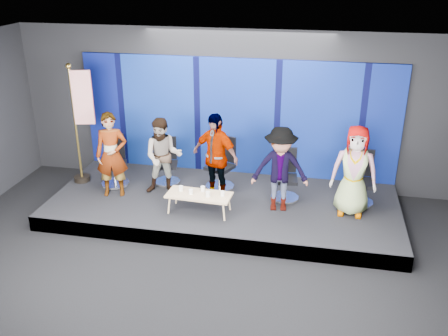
{
  "coord_description": "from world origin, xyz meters",
  "views": [
    {
      "loc": [
        1.81,
        -6.44,
        4.89
      ],
      "look_at": [
        0.02,
        2.4,
        1.03
      ],
      "focal_mm": 40.0,
      "sensor_mm": 36.0,
      "label": 1
    }
  ],
  "objects_px": {
    "chair_e": "(360,186)",
    "mug_e": "(223,194)",
    "panelist_c": "(215,157)",
    "mug_d": "(208,194)",
    "chair_c": "(221,171)",
    "mug_b": "(191,192)",
    "chair_b": "(167,168)",
    "panelist_d": "(280,169)",
    "chair_a": "(115,169)",
    "mug_a": "(181,188)",
    "panelist_e": "(354,171)",
    "mug_c": "(203,189)",
    "coffee_table": "(199,196)",
    "panelist_b": "(163,156)",
    "chair_d": "(285,183)",
    "flag_stand": "(81,121)",
    "panelist_a": "(112,155)"
  },
  "relations": [
    {
      "from": "chair_c",
      "to": "coffee_table",
      "type": "bearing_deg",
      "value": -76.39
    },
    {
      "from": "panelist_c",
      "to": "mug_c",
      "type": "relative_size",
      "value": 17.45
    },
    {
      "from": "coffee_table",
      "to": "mug_d",
      "type": "distance_m",
      "value": 0.22
    },
    {
      "from": "mug_a",
      "to": "chair_d",
      "type": "bearing_deg",
      "value": 23.68
    },
    {
      "from": "mug_a",
      "to": "mug_d",
      "type": "height_order",
      "value": "mug_d"
    },
    {
      "from": "mug_d",
      "to": "mug_b",
      "type": "bearing_deg",
      "value": 172.68
    },
    {
      "from": "chair_b",
      "to": "panelist_d",
      "type": "relative_size",
      "value": 0.59
    },
    {
      "from": "chair_c",
      "to": "mug_e",
      "type": "relative_size",
      "value": 11.59
    },
    {
      "from": "chair_e",
      "to": "mug_d",
      "type": "bearing_deg",
      "value": -155.01
    },
    {
      "from": "mug_c",
      "to": "mug_d",
      "type": "height_order",
      "value": "mug_d"
    },
    {
      "from": "flag_stand",
      "to": "panelist_a",
      "type": "bearing_deg",
      "value": -44.64
    },
    {
      "from": "chair_a",
      "to": "panelist_b",
      "type": "distance_m",
      "value": 1.27
    },
    {
      "from": "mug_a",
      "to": "panelist_d",
      "type": "bearing_deg",
      "value": 10.85
    },
    {
      "from": "chair_b",
      "to": "coffee_table",
      "type": "xyz_separation_m",
      "value": [
        1.02,
        -1.2,
        0.02
      ]
    },
    {
      "from": "chair_a",
      "to": "panelist_e",
      "type": "bearing_deg",
      "value": -19.2
    },
    {
      "from": "chair_c",
      "to": "panelist_d",
      "type": "height_order",
      "value": "panelist_d"
    },
    {
      "from": "chair_e",
      "to": "mug_d",
      "type": "height_order",
      "value": "chair_e"
    },
    {
      "from": "chair_e",
      "to": "panelist_e",
      "type": "height_order",
      "value": "panelist_e"
    },
    {
      "from": "mug_b",
      "to": "panelist_a",
      "type": "bearing_deg",
      "value": 166.07
    },
    {
      "from": "mug_e",
      "to": "mug_b",
      "type": "bearing_deg",
      "value": -176.69
    },
    {
      "from": "panelist_e",
      "to": "coffee_table",
      "type": "distance_m",
      "value": 2.96
    },
    {
      "from": "chair_e",
      "to": "mug_e",
      "type": "distance_m",
      "value": 2.77
    },
    {
      "from": "chair_e",
      "to": "panelist_e",
      "type": "relative_size",
      "value": 0.62
    },
    {
      "from": "panelist_c",
      "to": "mug_d",
      "type": "height_order",
      "value": "panelist_c"
    },
    {
      "from": "panelist_c",
      "to": "panelist_d",
      "type": "height_order",
      "value": "panelist_c"
    },
    {
      "from": "chair_d",
      "to": "chair_e",
      "type": "height_order",
      "value": "chair_e"
    },
    {
      "from": "chair_b",
      "to": "chair_e",
      "type": "distance_m",
      "value": 4.06
    },
    {
      "from": "chair_a",
      "to": "mug_e",
      "type": "bearing_deg",
      "value": -34.11
    },
    {
      "from": "mug_d",
      "to": "mug_e",
      "type": "relative_size",
      "value": 1.11
    },
    {
      "from": "panelist_d",
      "to": "mug_b",
      "type": "relative_size",
      "value": 17.53
    },
    {
      "from": "panelist_d",
      "to": "mug_a",
      "type": "bearing_deg",
      "value": -175.53
    },
    {
      "from": "panelist_d",
      "to": "chair_e",
      "type": "distance_m",
      "value": 1.72
    },
    {
      "from": "chair_b",
      "to": "mug_a",
      "type": "relative_size",
      "value": 10.0
    },
    {
      "from": "panelist_b",
      "to": "chair_e",
      "type": "distance_m",
      "value": 3.99
    },
    {
      "from": "chair_a",
      "to": "mug_d",
      "type": "xyz_separation_m",
      "value": [
        2.28,
        -0.95,
        0.08
      ]
    },
    {
      "from": "panelist_c",
      "to": "mug_a",
      "type": "xyz_separation_m",
      "value": [
        -0.55,
        -0.61,
        -0.47
      ]
    },
    {
      "from": "mug_e",
      "to": "mug_a",
      "type": "bearing_deg",
      "value": 175.7
    },
    {
      "from": "chair_a",
      "to": "mug_b",
      "type": "xyz_separation_m",
      "value": [
        1.94,
        -0.91,
        0.07
      ]
    },
    {
      "from": "coffee_table",
      "to": "chair_b",
      "type": "bearing_deg",
      "value": 130.22
    },
    {
      "from": "mug_d",
      "to": "mug_e",
      "type": "height_order",
      "value": "mug_d"
    },
    {
      "from": "panelist_b",
      "to": "coffee_table",
      "type": "distance_m",
      "value": 1.25
    },
    {
      "from": "mug_e",
      "to": "chair_e",
      "type": "bearing_deg",
      "value": 21.3
    },
    {
      "from": "panelist_b",
      "to": "chair_c",
      "type": "relative_size",
      "value": 1.46
    },
    {
      "from": "chair_e",
      "to": "coffee_table",
      "type": "bearing_deg",
      "value": -157.34
    },
    {
      "from": "panelist_b",
      "to": "panelist_e",
      "type": "relative_size",
      "value": 0.92
    },
    {
      "from": "panelist_d",
      "to": "mug_c",
      "type": "distance_m",
      "value": 1.53
    },
    {
      "from": "panelist_a",
      "to": "mug_e",
      "type": "bearing_deg",
      "value": -24.82
    },
    {
      "from": "chair_c",
      "to": "panelist_b",
      "type": "bearing_deg",
      "value": -134.04
    },
    {
      "from": "chair_c",
      "to": "mug_b",
      "type": "relative_size",
      "value": 11.55
    },
    {
      "from": "mug_d",
      "to": "flag_stand",
      "type": "relative_size",
      "value": 0.04
    }
  ]
}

